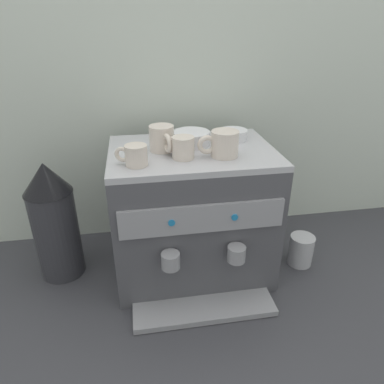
{
  "coord_description": "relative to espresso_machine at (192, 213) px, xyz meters",
  "views": [
    {
      "loc": [
        -0.18,
        -1.04,
        0.85
      ],
      "look_at": [
        0.0,
        0.0,
        0.31
      ],
      "focal_mm": 32.63,
      "sensor_mm": 36.0,
      "label": 1
    }
  ],
  "objects": [
    {
      "name": "ground_plane",
      "position": [
        0.0,
        0.0,
        -0.23
      ],
      "size": [
        4.0,
        4.0,
        0.0
      ],
      "primitive_type": "plane",
      "color": "#38383D"
    },
    {
      "name": "tiled_backsplash_wall",
      "position": [
        0.0,
        0.3,
        0.28
      ],
      "size": [
        2.8,
        0.03,
        1.02
      ],
      "primitive_type": "cube",
      "color": "silver",
      "rests_on": "ground_plane"
    },
    {
      "name": "espresso_machine",
      "position": [
        0.0,
        0.0,
        0.0
      ],
      "size": [
        0.53,
        0.49,
        0.46
      ],
      "color": "#4C4C51",
      "rests_on": "ground_plane"
    },
    {
      "name": "ceramic_cup_0",
      "position": [
        -0.04,
        -0.06,
        0.27
      ],
      "size": [
        0.08,
        0.09,
        0.07
      ],
      "color": "beige",
      "rests_on": "espresso_machine"
    },
    {
      "name": "ceramic_cup_1",
      "position": [
        -0.18,
        -0.1,
        0.26
      ],
      "size": [
        0.09,
        0.06,
        0.06
      ],
      "color": "beige",
      "rests_on": "espresso_machine"
    },
    {
      "name": "ceramic_cup_2",
      "position": [
        -0.09,
        0.01,
        0.27
      ],
      "size": [
        0.08,
        0.12,
        0.08
      ],
      "color": "beige",
      "rests_on": "espresso_machine"
    },
    {
      "name": "ceramic_cup_3",
      "position": [
        0.08,
        -0.07,
        0.27
      ],
      "size": [
        0.13,
        0.08,
        0.08
      ],
      "color": "beige",
      "rests_on": "espresso_machine"
    },
    {
      "name": "ceramic_bowl_0",
      "position": [
        0.01,
        0.05,
        0.26
      ],
      "size": [
        0.12,
        0.12,
        0.04
      ],
      "color": "white",
      "rests_on": "espresso_machine"
    },
    {
      "name": "ceramic_bowl_1",
      "position": [
        0.16,
        0.08,
        0.25
      ],
      "size": [
        0.1,
        0.1,
        0.03
      ],
      "color": "white",
      "rests_on": "espresso_machine"
    },
    {
      "name": "coffee_grinder",
      "position": [
        -0.47,
        0.05,
        -0.01
      ],
      "size": [
        0.16,
        0.16,
        0.43
      ],
      "color": "#333338",
      "rests_on": "ground_plane"
    },
    {
      "name": "milk_pitcher",
      "position": [
        0.41,
        -0.05,
        -0.17
      ],
      "size": [
        0.09,
        0.09,
        0.12
      ],
      "primitive_type": "cylinder",
      "color": "#B7B7BC",
      "rests_on": "ground_plane"
    }
  ]
}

